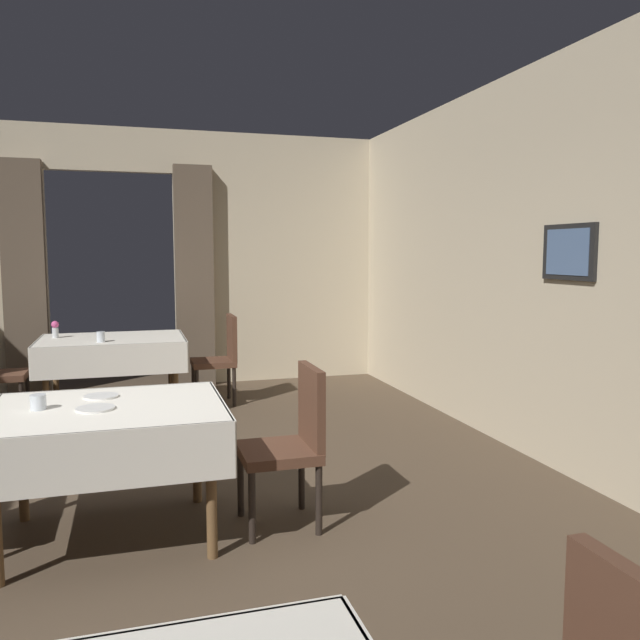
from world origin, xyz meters
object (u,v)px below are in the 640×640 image
Objects in this scene: dining_table_mid at (109,424)px; glass_far_b at (101,337)px; chair_mid_right at (292,438)px; chair_far_right at (221,355)px; flower_vase_far at (55,329)px; dining_table_far at (112,347)px; plate_mid_c at (101,396)px; glass_mid_a at (38,402)px; plate_mid_b at (95,408)px.

glass_far_b is at bearing 93.17° from dining_table_mid.
chair_mid_right is 3.13m from chair_far_right.
chair_mid_right is at bearing -90.21° from chair_far_right.
chair_mid_right is 5.56× the size of flower_vase_far.
dining_table_far is 0.34m from glass_far_b.
dining_table_mid is 1.02m from chair_mid_right.
glass_mid_a is at bearing -145.67° from plate_mid_c.
plate_mid_b is 3.18m from flower_vase_far.
chair_mid_right reaches higher than glass_far_b.
dining_table_mid is 12.58× the size of glass_far_b.
chair_mid_right is 1.00× the size of chair_far_right.
plate_mid_c is 1.95× the size of glass_far_b.
chair_mid_right is at bearing -5.54° from dining_table_mid.
glass_mid_a is 0.38m from plate_mid_c.
chair_far_right is 3.29m from plate_mid_b.
plate_mid_c is (0.02, 0.29, 0.00)m from plate_mid_b.
chair_far_right reaches higher than dining_table_far.
chair_mid_right is 1.10m from plate_mid_b.
dining_table_far is 7.13× the size of plate_mid_c.
plate_mid_c reaches higher than dining_table_mid.
glass_mid_a is (-0.35, 0.02, 0.14)m from dining_table_mid.
glass_mid_a is (-0.30, -2.91, 0.14)m from dining_table_far.
chair_far_right reaches higher than dining_table_mid.
glass_far_b is (-0.15, 2.64, 0.15)m from dining_table_mid.
chair_mid_right is at bearing -63.28° from flower_vase_far.
dining_table_mid is 15.20× the size of glass_mid_a.
dining_table_mid is at bearing -88.93° from dining_table_far.
glass_far_b is at bearing -161.28° from chair_far_right.
chair_far_right is 1.27m from glass_far_b.
glass_far_b reaches higher than dining_table_mid.
chair_far_right is at bearing -1.37° from flower_vase_far.
dining_table_far is at bearing 84.15° from glass_mid_a.
plate_mid_b is at bearing -90.13° from dining_table_far.
chair_mid_right is 3.57m from flower_vase_far.
dining_table_far is 2.99m from plate_mid_b.
dining_table_mid is 6.44× the size of plate_mid_c.
chair_far_right is 11.30× the size of glass_mid_a.
chair_far_right is at bearing 65.48° from glass_mid_a.
plate_mid_c is at bearing -110.82° from chair_far_right.
dining_table_mid is 2.93m from dining_table_far.
chair_mid_right is at bearing -67.10° from glass_far_b.
glass_mid_a is (-1.36, 0.12, 0.28)m from chair_mid_right.
chair_mid_right is 4.79× the size of plate_mid_c.
flower_vase_far is 1.68× the size of glass_far_b.
chair_far_right is 4.79× the size of plate_mid_c.
chair_far_right is 9.35× the size of glass_far_b.
plate_mid_b is at bearing -16.09° from glass_mid_a.
glass_far_b reaches higher than glass_mid_a.
glass_mid_a is at bearing 163.91° from plate_mid_b.
glass_mid_a reaches higher than plate_mid_b.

